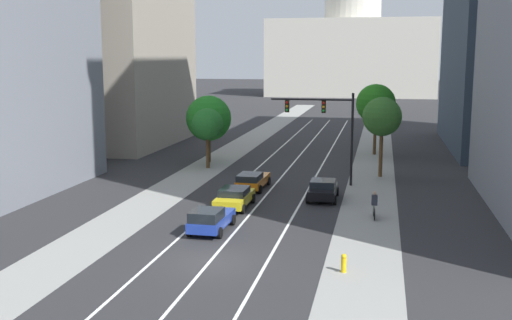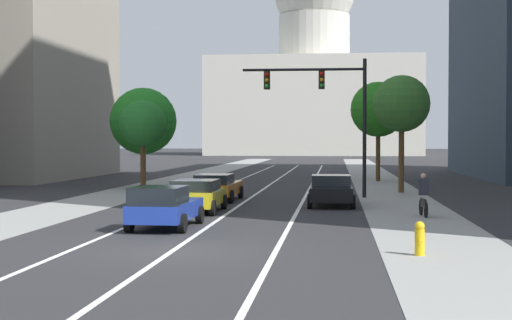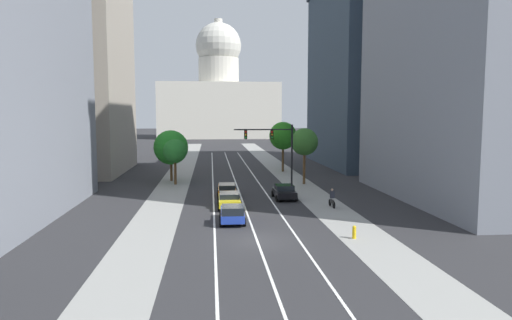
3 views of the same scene
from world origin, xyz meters
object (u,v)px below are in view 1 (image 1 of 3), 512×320
(fire_hydrant, at_px, (344,263))
(street_tree_near_left, at_px, (207,124))
(street_tree_mid_left, at_px, (209,118))
(street_tree_far_right, at_px, (382,117))
(capitol_building, at_px, (352,39))
(car_black, at_px, (323,189))
(street_tree_mid_right, at_px, (376,104))
(cyclist, at_px, (374,205))
(car_blue, at_px, (210,219))
(car_yellow, at_px, (234,197))
(traffic_signal_mast, at_px, (328,120))
(car_orange, at_px, (252,180))

(fire_hydrant, bearing_deg, street_tree_near_left, 118.71)
(street_tree_mid_left, height_order, street_tree_far_right, street_tree_far_right)
(capitol_building, xyz_separation_m, car_black, (4.20, -119.67, -13.71))
(street_tree_far_right, distance_m, street_tree_mid_right, 12.14)
(cyclist, distance_m, street_tree_mid_left, 24.20)
(car_blue, distance_m, street_tree_mid_left, 24.16)
(car_black, bearing_deg, street_tree_mid_left, 41.32)
(capitol_building, distance_m, street_tree_far_right, 110.92)
(car_black, distance_m, street_tree_near_left, 15.93)
(car_yellow, xyz_separation_m, street_tree_far_right, (9.55, 12.96, 4.34))
(capitol_building, xyz_separation_m, car_blue, (-1.41, -129.16, -13.69))
(street_tree_mid_left, xyz_separation_m, street_tree_far_right, (16.15, -4.04, 0.83))
(traffic_signal_mast, bearing_deg, car_blue, -110.04)
(cyclist, bearing_deg, street_tree_mid_right, -3.28)
(car_blue, distance_m, traffic_signal_mast, 16.36)
(cyclist, height_order, street_tree_near_left, street_tree_near_left)
(car_black, relative_size, street_tree_far_right, 0.61)
(car_yellow, relative_size, traffic_signal_mast, 0.63)
(car_blue, bearing_deg, traffic_signal_mast, -18.84)
(traffic_signal_mast, height_order, street_tree_mid_left, traffic_signal_mast)
(capitol_building, xyz_separation_m, car_orange, (-1.41, -117.32, -13.73))
(fire_hydrant, bearing_deg, street_tree_far_right, 86.35)
(capitol_building, xyz_separation_m, street_tree_mid_left, (-8.00, -106.18, -10.22))
(cyclist, xyz_separation_m, street_tree_near_left, (-15.13, 15.03, 3.14))
(traffic_signal_mast, bearing_deg, street_tree_near_left, 155.14)
(car_blue, height_order, car_black, car_blue)
(traffic_signal_mast, bearing_deg, street_tree_mid_right, 77.89)
(fire_hydrant, relative_size, street_tree_far_right, 0.14)
(traffic_signal_mast, bearing_deg, car_black, -87.80)
(capitol_building, bearing_deg, street_tree_mid_left, -94.31)
(car_orange, xyz_separation_m, street_tree_mid_left, (-6.59, 11.14, 3.51))
(street_tree_mid_right, bearing_deg, car_yellow, -109.51)
(street_tree_mid_right, bearing_deg, fire_hydrant, -91.38)
(capitol_building, height_order, car_orange, capitol_building)
(fire_hydrant, height_order, street_tree_mid_right, street_tree_mid_right)
(car_black, xyz_separation_m, fire_hydrant, (2.40, -14.78, -0.28))
(capitol_building, height_order, car_blue, capitol_building)
(car_black, height_order, street_tree_near_left, street_tree_near_left)
(car_blue, bearing_deg, cyclist, -60.38)
(street_tree_far_right, bearing_deg, car_orange, -143.39)
(street_tree_near_left, relative_size, street_tree_mid_left, 0.85)
(car_yellow, height_order, traffic_signal_mast, traffic_signal_mast)
(fire_hydrant, relative_size, street_tree_mid_left, 0.14)
(car_blue, bearing_deg, capitol_building, 0.58)
(cyclist, height_order, street_tree_mid_right, street_tree_mid_right)
(car_orange, height_order, car_black, car_black)
(car_orange, height_order, fire_hydrant, car_orange)
(capitol_building, height_order, street_tree_mid_right, capitol_building)
(car_orange, relative_size, car_yellow, 1.03)
(fire_hydrant, distance_m, cyclist, 10.39)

